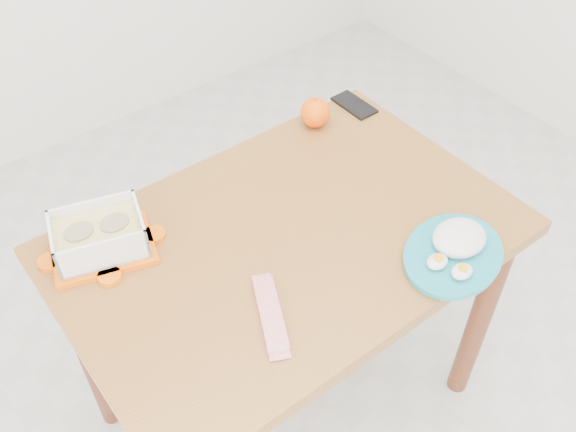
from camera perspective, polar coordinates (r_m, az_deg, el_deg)
ground at (r=2.08m, az=3.75°, el=-16.53°), size 3.50×3.50×0.00m
dining_table at (r=1.56m, az=0.00°, el=-4.65°), size 1.04×0.69×0.75m
food_container at (r=1.47m, az=-16.42°, el=-1.72°), size 0.26×0.22×0.09m
orange_fruit at (r=1.76m, az=2.43°, el=9.18°), size 0.08×0.08×0.08m
rice_plate at (r=1.46m, az=14.68°, el=-2.72°), size 0.32×0.32×0.07m
candy_bar at (r=1.32m, az=-1.59°, el=-8.65°), size 0.12×0.18×0.02m
smartphone at (r=1.86m, az=5.90°, el=9.79°), size 0.07×0.13×0.01m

